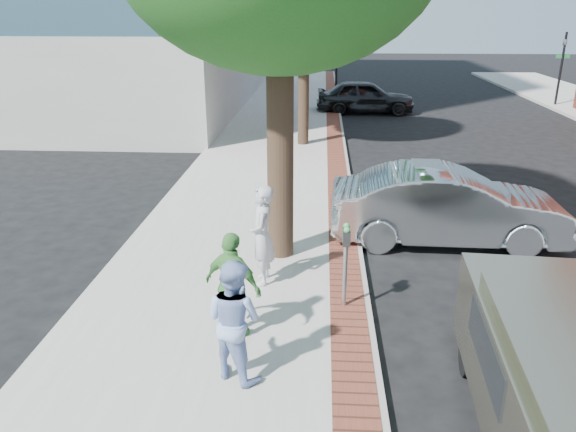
# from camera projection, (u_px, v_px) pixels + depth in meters

# --- Properties ---
(ground) EXTENTS (120.00, 120.00, 0.00)m
(ground) POSITION_uv_depth(u_px,v_px,m) (307.00, 306.00, 9.85)
(ground) COLOR black
(ground) RESTS_ON ground
(sidewalk) EXTENTS (5.00, 60.00, 0.15)m
(sidewalk) POSITION_uv_depth(u_px,v_px,m) (266.00, 174.00, 17.40)
(sidewalk) COLOR #9E9991
(sidewalk) RESTS_ON ground
(brick_strip) EXTENTS (0.60, 60.00, 0.01)m
(brick_strip) POSITION_uv_depth(u_px,v_px,m) (337.00, 173.00, 17.24)
(brick_strip) COLOR brown
(brick_strip) RESTS_ON sidewalk
(curb) EXTENTS (0.10, 60.00, 0.15)m
(curb) POSITION_uv_depth(u_px,v_px,m) (349.00, 176.00, 17.25)
(curb) COLOR gray
(curb) RESTS_ON ground
(office_base) EXTENTS (18.20, 22.20, 4.00)m
(office_base) POSITION_uv_depth(u_px,v_px,m) (80.00, 66.00, 30.49)
(office_base) COLOR gray
(office_base) RESTS_ON ground
(signal_near) EXTENTS (0.70, 0.15, 3.80)m
(signal_near) POSITION_uv_depth(u_px,v_px,m) (337.00, 62.00, 29.61)
(signal_near) COLOR black
(signal_near) RESTS_ON ground
(signal_far) EXTENTS (0.70, 0.15, 3.80)m
(signal_far) POSITION_uv_depth(u_px,v_px,m) (562.00, 63.00, 28.94)
(signal_far) COLOR black
(signal_far) RESTS_ON ground
(parking_meter) EXTENTS (0.12, 0.32, 1.47)m
(parking_meter) POSITION_uv_depth(u_px,v_px,m) (346.00, 249.00, 9.20)
(parking_meter) COLOR gray
(parking_meter) RESTS_ON sidewalk
(person_gray) EXTENTS (0.47, 0.69, 1.85)m
(person_gray) POSITION_uv_depth(u_px,v_px,m) (262.00, 236.00, 10.07)
(person_gray) COLOR #ADADB2
(person_gray) RESTS_ON sidewalk
(person_officer) EXTENTS (1.06, 1.00, 1.72)m
(person_officer) POSITION_uv_depth(u_px,v_px,m) (234.00, 320.00, 7.48)
(person_officer) COLOR #8DA6DA
(person_officer) RESTS_ON sidewalk
(person_green) EXTENTS (1.07, 0.84, 1.70)m
(person_green) POSITION_uv_depth(u_px,v_px,m) (233.00, 286.00, 8.40)
(person_green) COLOR #4D9845
(person_green) RESTS_ON sidewalk
(sedan_silver) EXTENTS (5.12, 1.89, 1.67)m
(sedan_silver) POSITION_uv_depth(u_px,v_px,m) (448.00, 206.00, 12.28)
(sedan_silver) COLOR #B2B6B9
(sedan_silver) RESTS_ON ground
(bg_car) EXTENTS (4.83, 2.01, 1.63)m
(bg_car) POSITION_uv_depth(u_px,v_px,m) (365.00, 97.00, 27.74)
(bg_car) COLOR black
(bg_car) RESTS_ON ground
(van) EXTENTS (2.07, 4.69, 1.69)m
(van) POSITION_uv_depth(u_px,v_px,m) (562.00, 378.00, 6.42)
(van) COLOR gray
(van) RESTS_ON ground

